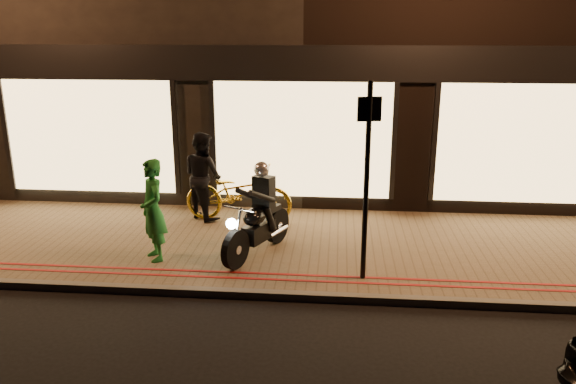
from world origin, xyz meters
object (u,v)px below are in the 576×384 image
object	(u,v)px
motorcycle	(259,219)
bicycle_gold	(239,194)
sign_post	(367,172)
person_green	(153,210)

from	to	relation	value
motorcycle	bicycle_gold	world-z (taller)	motorcycle
motorcycle	sign_post	size ratio (longest dim) A/B	0.61
motorcycle	person_green	world-z (taller)	person_green
bicycle_gold	person_green	distance (m)	2.30
person_green	sign_post	bearing A→B (deg)	47.41
person_green	bicycle_gold	bearing A→B (deg)	117.52
motorcycle	person_green	distance (m)	1.74
motorcycle	bicycle_gold	xyz separation A→B (m)	(-0.64, 1.67, -0.06)
motorcycle	person_green	xyz separation A→B (m)	(-1.68, -0.37, 0.23)
sign_post	motorcycle	bearing A→B (deg)	154.99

